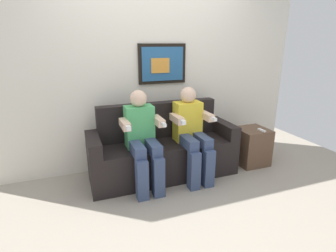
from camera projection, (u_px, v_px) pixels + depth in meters
ground_plane at (172, 187)px, 3.10m from camera, size 5.46×5.46×0.00m
back_wall_assembly at (152, 68)px, 3.40m from camera, size 4.20×0.10×2.60m
couch at (163, 152)px, 3.30m from camera, size 1.80×0.58×0.90m
person_on_left at (142, 137)px, 2.96m from camera, size 0.46×0.56×1.11m
person_on_right at (192, 131)px, 3.16m from camera, size 0.46×0.56×1.11m
side_table_right at (251, 146)px, 3.64m from camera, size 0.40×0.40×0.50m
spare_remote_on_table at (262, 130)px, 3.48m from camera, size 0.04×0.13×0.02m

